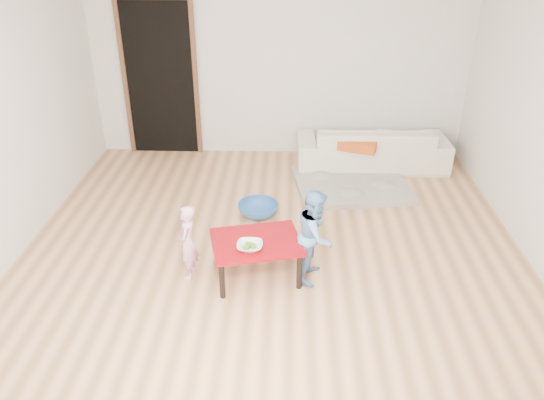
# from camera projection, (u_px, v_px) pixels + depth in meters

# --- Properties ---
(floor) EXTENTS (5.00, 5.00, 0.01)m
(floor) POSITION_uv_depth(u_px,v_px,m) (273.00, 247.00, 5.38)
(floor) COLOR #A27045
(floor) RESTS_ON ground
(back_wall) EXTENTS (5.00, 0.02, 2.60)m
(back_wall) POSITION_uv_depth(u_px,v_px,m) (280.00, 60.00, 6.97)
(back_wall) COLOR silver
(back_wall) RESTS_ON floor
(left_wall) EXTENTS (0.02, 5.00, 2.60)m
(left_wall) POSITION_uv_depth(u_px,v_px,m) (0.00, 122.00, 4.85)
(left_wall) COLOR silver
(left_wall) RESTS_ON floor
(doorway) EXTENTS (1.02, 0.08, 2.11)m
(doorway) POSITION_uv_depth(u_px,v_px,m) (161.00, 80.00, 7.13)
(doorway) COLOR brown
(doorway) RESTS_ON back_wall
(sofa) EXTENTS (1.98, 0.82, 0.57)m
(sofa) POSITION_uv_depth(u_px,v_px,m) (372.00, 146.00, 7.01)
(sofa) COLOR silver
(sofa) RESTS_ON floor
(cushion) EXTENTS (0.58, 0.55, 0.12)m
(cushion) POSITION_uv_depth(u_px,v_px,m) (359.00, 143.00, 6.70)
(cushion) COLOR #CB4E16
(cushion) RESTS_ON sofa
(red_table) EXTENTS (0.90, 0.76, 0.39)m
(red_table) POSITION_uv_depth(u_px,v_px,m) (256.00, 259.00, 4.85)
(red_table) COLOR maroon
(red_table) RESTS_ON floor
(bowl) EXTENTS (0.23, 0.23, 0.06)m
(bowl) POSITION_uv_depth(u_px,v_px,m) (250.00, 246.00, 4.62)
(bowl) COLOR white
(bowl) RESTS_ON red_table
(broccoli) EXTENTS (0.12, 0.12, 0.06)m
(broccoli) POSITION_uv_depth(u_px,v_px,m) (250.00, 246.00, 4.62)
(broccoli) COLOR #2D5919
(broccoli) RESTS_ON red_table
(child_pink) EXTENTS (0.18, 0.27, 0.73)m
(child_pink) POSITION_uv_depth(u_px,v_px,m) (188.00, 242.00, 4.78)
(child_pink) COLOR pink
(child_pink) RESTS_ON floor
(child_blue) EXTENTS (0.44, 0.50, 0.88)m
(child_blue) POSITION_uv_depth(u_px,v_px,m) (316.00, 235.00, 4.75)
(child_blue) COLOR #588BCC
(child_blue) RESTS_ON floor
(basin) EXTENTS (0.45, 0.45, 0.14)m
(basin) POSITION_uv_depth(u_px,v_px,m) (258.00, 209.00, 5.93)
(basin) COLOR #2A5BA0
(basin) RESTS_ON floor
(blanket) EXTENTS (1.49, 1.30, 0.07)m
(blanket) POSITION_uv_depth(u_px,v_px,m) (351.00, 185.00, 6.56)
(blanket) COLOR #B8B4A2
(blanket) RESTS_ON floor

